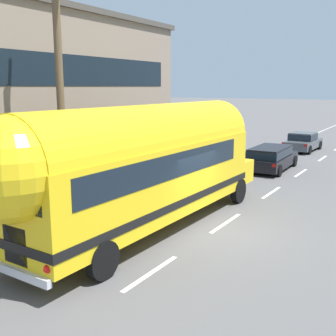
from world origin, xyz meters
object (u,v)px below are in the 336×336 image
Objects in this scene: utility_pole at (60,95)px; car_lead at (271,157)px; painted_bus at (140,164)px; car_second at (303,141)px.

utility_pole is 1.76× the size of car_lead.
painted_bus is 2.93× the size of car_second.
painted_bus reaches higher than car_lead.
utility_pole is 21.98m from car_second.
car_lead is at bearing 78.44° from utility_pole.
painted_bus is 2.63× the size of car_lead.
car_lead is (0.25, 12.27, -1.51)m from painted_bus.
utility_pole is 13.92m from car_lead.
painted_bus is at bearing -91.16° from car_lead.
car_second is (2.38, 21.54, -3.70)m from utility_pole.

